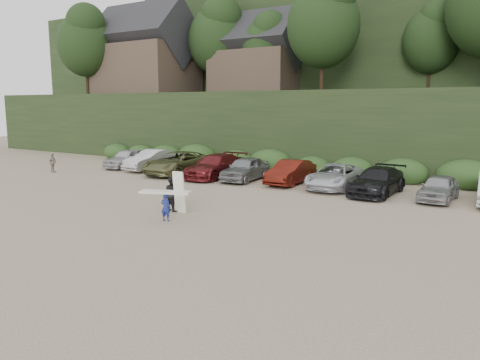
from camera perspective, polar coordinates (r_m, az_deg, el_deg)
The scene contains 6 objects.
ground at distance 20.33m, azimuth -2.64°, elevation -4.95°, with size 120.00×120.00×0.00m, color tan.
hillside_backdrop at distance 53.72m, azimuth 20.36°, elevation 15.32°, with size 90.00×41.50×28.00m.
parked_cars at distance 27.92m, azimuth 13.32°, elevation 0.30°, with size 39.79×6.23×1.64m.
distant_walker at distance 37.23m, azimuth -21.89°, elevation 1.96°, with size 0.83×0.35×1.42m, color #A09488.
child_surfer at distance 20.29m, azimuth -9.07°, elevation -2.51°, with size 2.26×1.37×1.31m.
adult_surfer at distance 22.15m, azimuth -8.19°, elevation -1.64°, with size 1.29×0.80×1.95m.
Camera 1 is at (11.31, -16.16, 4.96)m, focal length 35.00 mm.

